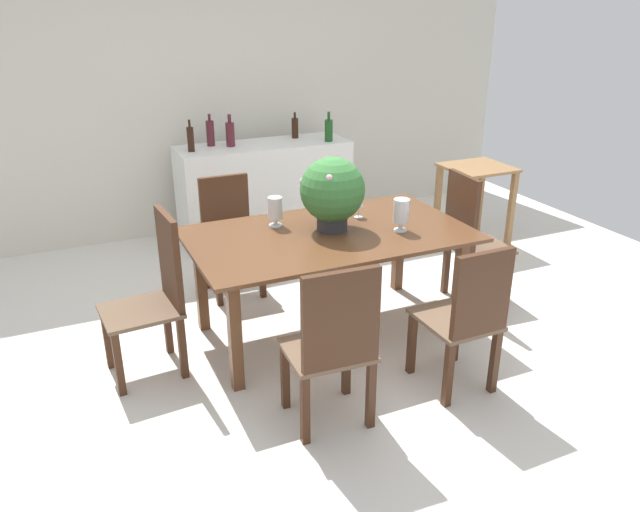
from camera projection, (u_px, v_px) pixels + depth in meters
ground_plane at (334, 337)px, 4.39m from camera, size 7.04×7.04×0.00m
back_wall at (222, 99)px, 6.07m from camera, size 6.40×0.10×2.60m
dining_table at (329, 246)px, 4.22m from camera, size 1.89×1.09×0.76m
chair_head_end at (156, 290)px, 3.82m from camera, size 0.49×0.45×1.04m
chair_foot_end at (469, 234)px, 4.71m from camera, size 0.45×0.44×1.03m
chair_far_left at (229, 229)px, 4.93m from camera, size 0.43×0.42×0.93m
chair_near_left at (334, 342)px, 3.27m from camera, size 0.48×0.44×0.99m
chair_near_right at (467, 315)px, 3.60m from camera, size 0.42×0.47×0.96m
flower_centerpiece at (332, 191)px, 4.13m from camera, size 0.44×0.44×0.50m
crystal_vase_left at (275, 209)px, 4.25m from camera, size 0.10×0.10×0.21m
crystal_vase_center_near at (401, 212)px, 4.16m from camera, size 0.11×0.11×0.23m
wine_glass at (359, 202)px, 4.42m from camera, size 0.07×0.07×0.16m
kitchen_counter at (265, 192)px, 6.03m from camera, size 1.64×0.56×0.94m
wine_bottle_clear at (329, 130)px, 5.92m from camera, size 0.08×0.08×0.28m
wine_bottle_amber at (230, 134)px, 5.71m from camera, size 0.08×0.08×0.29m
wine_bottle_dark at (210, 133)px, 5.73m from camera, size 0.07×0.07×0.29m
wine_bottle_green at (295, 128)px, 6.06m from camera, size 0.07×0.07×0.25m
wine_bottle_tall at (191, 139)px, 5.52m from camera, size 0.06×0.06×0.28m
side_table at (476, 186)px, 5.84m from camera, size 0.59×0.55×0.77m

